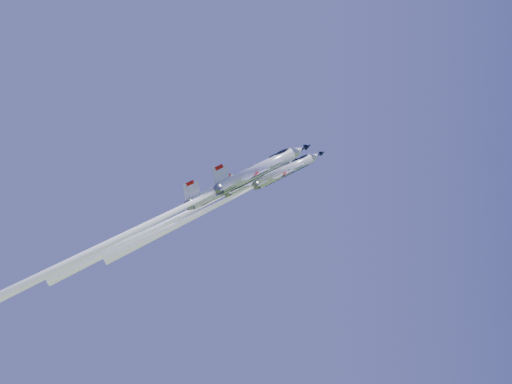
# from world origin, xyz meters

# --- Properties ---
(jet_lead) EXTENTS (30.81, 13.81, 27.04)m
(jet_lead) POSITION_xyz_m (-4.94, -2.51, 90.26)
(jet_lead) COLOR white
(jet_left) EXTENTS (35.86, 16.03, 31.91)m
(jet_left) POSITION_xyz_m (-12.66, 2.14, 89.03)
(jet_left) COLOR white
(jet_right) EXTENTS (51.88, 22.98, 49.48)m
(jet_right) POSITION_xyz_m (-20.43, -10.74, 82.88)
(jet_right) COLOR white
(jet_slot) EXTENTS (52.52, 23.26, 50.39)m
(jet_slot) POSITION_xyz_m (-26.34, -7.33, 80.93)
(jet_slot) COLOR white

